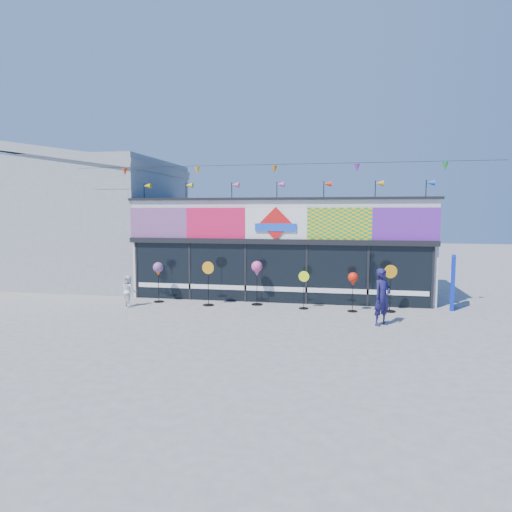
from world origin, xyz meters
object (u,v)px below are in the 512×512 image
(spinner_2, at_px, (257,270))
(spinner_4, at_px, (353,280))
(spinner_1, at_px, (208,282))
(spinner_0, at_px, (158,270))
(child, at_px, (129,291))
(spinner_3, at_px, (304,289))
(adult_man, at_px, (382,297))
(spinner_5, at_px, (390,287))
(blue_sign, at_px, (453,282))

(spinner_2, height_order, spinner_4, spinner_2)
(spinner_1, relative_size, spinner_2, 0.99)
(spinner_0, height_order, spinner_4, spinner_0)
(spinner_2, distance_m, child, 4.88)
(spinner_3, xyz_separation_m, adult_man, (2.61, -1.97, 0.16))
(child, bearing_deg, spinner_2, -122.95)
(child, bearing_deg, spinner_0, -86.10)
(spinner_4, distance_m, adult_man, 2.03)
(spinner_4, bearing_deg, child, -175.72)
(spinner_2, xyz_separation_m, spinner_5, (4.87, -0.31, -0.46))
(spinner_1, height_order, spinner_2, spinner_2)
(adult_man, bearing_deg, blue_sign, 3.04)
(spinner_1, xyz_separation_m, spinner_2, (1.79, 0.46, 0.46))
(adult_man, height_order, child, adult_man)
(adult_man, distance_m, child, 9.20)
(spinner_1, relative_size, spinner_5, 1.00)
(blue_sign, relative_size, spinner_3, 1.40)
(spinner_1, bearing_deg, spinner_2, 14.49)
(blue_sign, relative_size, child, 1.66)
(blue_sign, distance_m, adult_man, 4.10)
(spinner_0, height_order, spinner_2, spinner_2)
(spinner_3, height_order, spinner_5, spinner_5)
(spinner_4, bearing_deg, adult_man, -64.61)
(spinner_0, height_order, spinner_1, spinner_1)
(spinner_0, distance_m, spinner_1, 2.17)
(spinner_1, xyz_separation_m, adult_man, (6.22, -1.89, 0.01))
(spinner_1, bearing_deg, spinner_3, 1.37)
(spinner_0, height_order, child, spinner_0)
(spinner_2, bearing_deg, child, -166.23)
(spinner_0, relative_size, spinner_3, 1.13)
(blue_sign, height_order, adult_man, blue_sign)
(adult_man, bearing_deg, spinner_1, 118.18)
(spinner_3, bearing_deg, spinner_4, -5.04)
(spinner_0, bearing_deg, child, -129.38)
(spinner_0, bearing_deg, adult_man, -14.49)
(blue_sign, distance_m, spinner_3, 5.47)
(spinner_3, bearing_deg, spinner_5, 1.20)
(spinner_5, relative_size, child, 1.43)
(blue_sign, xyz_separation_m, child, (-11.86, -1.84, -0.40))
(spinner_1, relative_size, child, 1.43)
(spinner_1, distance_m, spinner_4, 5.36)
(blue_sign, xyz_separation_m, spinner_3, (-5.36, -1.07, -0.25))
(spinner_2, height_order, spinner_5, spinner_2)
(spinner_3, bearing_deg, spinner_0, 178.21)
(child, bearing_deg, spinner_4, -132.44)
(adult_man, relative_size, child, 1.53)
(spinner_4, bearing_deg, spinner_5, 9.51)
(spinner_3, bearing_deg, spinner_1, -178.63)
(spinner_5, bearing_deg, spinner_3, -178.80)
(child, bearing_deg, spinner_5, -131.72)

